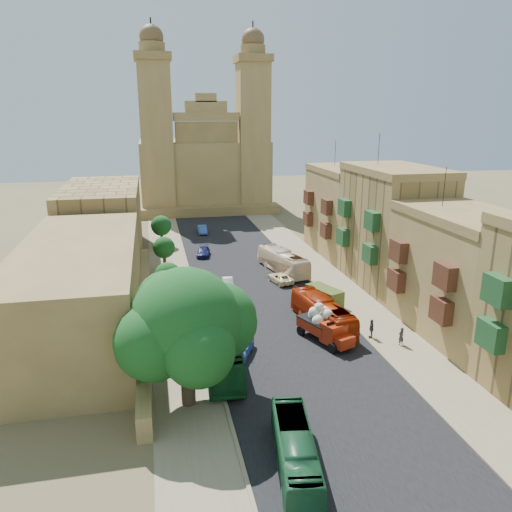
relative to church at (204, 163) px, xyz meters
name	(u,v)px	position (x,y,z in m)	size (l,w,h in m)	color
ground	(337,419)	(0.00, -78.61, -9.52)	(260.00, 260.00, 0.00)	brown
road_surface	(249,278)	(0.00, -48.61, -9.51)	(14.00, 140.00, 0.01)	black
sidewalk_east	(323,273)	(9.50, -48.61, -9.51)	(5.00, 140.00, 0.01)	#807254
sidewalk_west	(171,284)	(-9.50, -48.61, -9.51)	(5.00, 140.00, 0.01)	#807254
kerb_east	(304,274)	(7.00, -48.61, -9.46)	(0.25, 140.00, 0.12)	#807254
kerb_west	(192,282)	(-7.00, -48.61, -9.46)	(0.25, 140.00, 0.12)	#807254
townhouse_b	(463,273)	(15.95, -67.61, -3.86)	(9.00, 14.00, 14.90)	olive
townhouse_c	(392,226)	(15.95, -53.61, -2.61)	(9.00, 14.00, 17.40)	olive
townhouse_d	(346,211)	(15.95, -39.61, -3.36)	(9.00, 14.00, 15.90)	olive
west_wall	(145,310)	(-12.50, -58.61, -8.62)	(1.00, 40.00, 1.80)	olive
west_building_low	(81,289)	(-18.00, -60.61, -5.32)	(10.00, 28.00, 8.40)	brown
west_building_mid	(103,222)	(-18.00, -34.61, -4.52)	(10.00, 22.00, 10.00)	olive
church	(204,163)	(0.00, 0.00, 0.00)	(28.00, 22.50, 36.30)	olive
ficus_tree	(187,326)	(-9.41, -74.61, -3.68)	(9.88, 9.09, 9.88)	#3A2C1D
street_tree_a	(174,315)	(-10.00, -66.61, -6.09)	(3.33, 3.33, 5.12)	#3A2C1D
street_tree_b	(168,276)	(-10.00, -54.61, -6.56)	(2.88, 2.88, 4.43)	#3A2C1D
street_tree_c	(164,248)	(-10.00, -42.61, -6.62)	(2.82, 2.82, 4.33)	#3A2C1D
street_tree_d	(161,226)	(-10.00, -30.61, -6.34)	(3.09, 3.09, 4.75)	#3A2C1D
red_truck	(325,326)	(3.14, -67.19, -8.04)	(4.03, 6.08, 3.36)	maroon
olive_pickup	(324,296)	(6.20, -58.47, -8.66)	(3.29, 4.64, 1.76)	#475720
bus_green_south	(295,452)	(-4.12, -82.68, -8.32)	(2.01, 8.61, 2.40)	#1D5933
bus_green_north	(221,348)	(-6.50, -69.81, -7.95)	(2.62, 11.21, 3.12)	#145024
bus_red_east	(323,313)	(4.00, -64.12, -8.15)	(2.29, 9.80, 2.73)	#A02305
bus_cream_east	(283,261)	(4.71, -46.97, -8.10)	(2.37, 10.13, 2.82)	beige
car_blue_a	(240,348)	(-4.69, -68.38, -8.79)	(1.71, 4.24, 1.44)	#355AB3
car_white_a	(228,283)	(-3.06, -51.24, -8.98)	(1.14, 3.28, 1.08)	white
car_cream	(280,278)	(3.33, -50.89, -8.94)	(1.92, 4.16, 1.16)	#FFE1AE
car_dkblue	(203,252)	(-4.43, -37.43, -8.91)	(1.70, 4.17, 1.21)	#13194E
car_white_b	(267,251)	(4.53, -38.64, -8.90)	(1.45, 3.61, 1.23)	silver
car_blue_b	(202,230)	(-3.07, -23.55, -8.85)	(1.40, 4.03, 1.33)	blue
pedestrian_a	(401,336)	(9.42, -69.29, -8.69)	(0.60, 0.39, 1.64)	#2D292F
pedestrian_c	(371,329)	(7.50, -67.40, -8.63)	(1.04, 0.43, 1.77)	#3E3E3F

